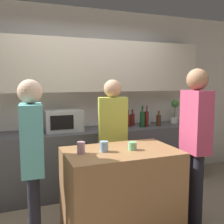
% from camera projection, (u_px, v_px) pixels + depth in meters
% --- Properties ---
extents(back_wall, '(6.40, 0.40, 2.70)m').
position_uv_depth(back_wall, '(83.00, 86.00, 3.99)').
color(back_wall, silver).
rests_on(back_wall, ground_plane).
extents(back_counter, '(3.60, 0.62, 0.90)m').
position_uv_depth(back_counter, '(88.00, 160.00, 3.86)').
color(back_counter, '#4C4C51').
rests_on(back_counter, ground_plane).
extents(kitchen_island, '(1.11, 0.70, 0.93)m').
position_uv_depth(kitchen_island, '(121.00, 195.00, 2.63)').
color(kitchen_island, '#996B42').
rests_on(kitchen_island, ground_plane).
extents(microwave, '(0.52, 0.39, 0.30)m').
position_uv_depth(microwave, '(63.00, 120.00, 3.72)').
color(microwave, '#B7BABC').
rests_on(microwave, back_counter).
extents(potted_plant, '(0.14, 0.14, 0.40)m').
position_uv_depth(potted_plant, '(175.00, 111.00, 4.38)').
color(potted_plant, silver).
rests_on(potted_plant, back_counter).
extents(bottle_0, '(0.08, 0.08, 0.26)m').
position_uv_depth(bottle_0, '(117.00, 121.00, 3.94)').
color(bottle_0, black).
rests_on(bottle_0, back_counter).
extents(bottle_1, '(0.09, 0.09, 0.33)m').
position_uv_depth(bottle_1, '(124.00, 119.00, 3.98)').
color(bottle_1, maroon).
rests_on(bottle_1, back_counter).
extents(bottle_2, '(0.08, 0.08, 0.26)m').
position_uv_depth(bottle_2, '(128.00, 120.00, 4.04)').
color(bottle_2, maroon).
rests_on(bottle_2, back_counter).
extents(bottle_3, '(0.07, 0.07, 0.26)m').
position_uv_depth(bottle_3, '(132.00, 119.00, 4.14)').
color(bottle_3, maroon).
rests_on(bottle_3, back_counter).
extents(bottle_4, '(0.08, 0.08, 0.33)m').
position_uv_depth(bottle_4, '(142.00, 119.00, 4.01)').
color(bottle_4, '#194723').
rests_on(bottle_4, back_counter).
extents(bottle_5, '(0.06, 0.06, 0.33)m').
position_uv_depth(bottle_5, '(147.00, 119.00, 4.06)').
color(bottle_5, maroon).
rests_on(bottle_5, back_counter).
extents(bottle_6, '(0.08, 0.08, 0.29)m').
position_uv_depth(bottle_6, '(148.00, 118.00, 4.24)').
color(bottle_6, silver).
rests_on(bottle_6, back_counter).
extents(bottle_7, '(0.07, 0.07, 0.24)m').
position_uv_depth(bottle_7, '(159.00, 120.00, 4.12)').
color(bottle_7, '#472814').
rests_on(bottle_7, back_counter).
extents(cup_0, '(0.08, 0.08, 0.11)m').
position_uv_depth(cup_0, '(81.00, 148.00, 2.45)').
color(cup_0, '#C493AA').
rests_on(cup_0, kitchen_island).
extents(cup_1, '(0.08, 0.08, 0.10)m').
position_uv_depth(cup_1, '(104.00, 146.00, 2.52)').
color(cup_1, '#8EB7DC').
rests_on(cup_1, kitchen_island).
extents(cup_2, '(0.09, 0.09, 0.08)m').
position_uv_depth(cup_2, '(132.00, 146.00, 2.58)').
color(cup_2, '#84D493').
rests_on(cup_2, kitchen_island).
extents(person_left, '(0.23, 0.35, 1.74)m').
position_uv_depth(person_left, '(195.00, 134.00, 2.80)').
color(person_left, black).
rests_on(person_left, ground_plane).
extents(person_center, '(0.37, 0.26, 1.62)m').
position_uv_depth(person_center, '(113.00, 134.00, 3.19)').
color(person_center, black).
rests_on(person_center, ground_plane).
extents(person_right, '(0.21, 0.35, 1.62)m').
position_uv_depth(person_right, '(32.00, 154.00, 2.33)').
color(person_right, black).
rests_on(person_right, ground_plane).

